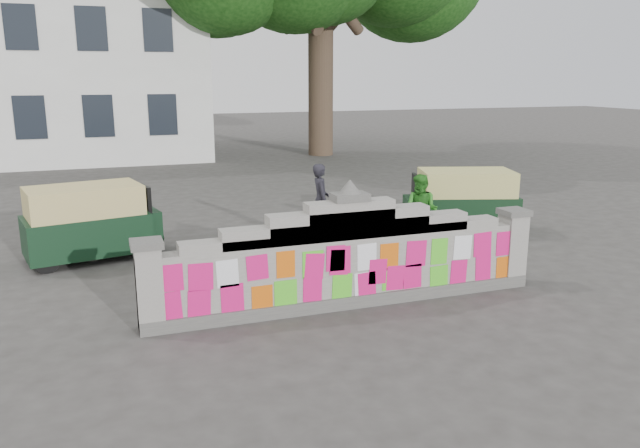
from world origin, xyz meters
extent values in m
plane|color=#383533|center=(0.00, 0.00, 0.00)|extent=(100.00, 100.00, 0.00)
cube|color=#4C4C49|center=(0.00, 0.00, 0.10)|extent=(6.40, 0.42, 0.20)
cube|color=gray|center=(0.00, 0.00, 0.60)|extent=(6.40, 0.32, 1.00)
cube|color=gray|center=(0.00, 0.00, 1.17)|extent=(5.20, 0.32, 0.14)
cube|color=gray|center=(0.00, 0.00, 1.24)|extent=(4.00, 0.32, 0.28)
cube|color=gray|center=(0.00, 0.00, 1.32)|extent=(2.60, 0.32, 0.44)
cube|color=gray|center=(0.00, 0.00, 1.39)|extent=(1.40, 0.32, 0.58)
cube|color=#4C4C49|center=(0.00, 0.00, 1.74)|extent=(0.55, 0.36, 0.12)
cone|color=#4C4C49|center=(0.00, 0.00, 1.90)|extent=(0.36, 0.36, 0.22)
cube|color=gray|center=(-3.02, 0.00, 0.62)|extent=(0.36, 0.40, 1.24)
cube|color=#4C4C49|center=(-3.02, 0.00, 1.28)|extent=(0.44, 0.44, 0.10)
cube|color=gray|center=(3.02, 0.00, 0.62)|extent=(0.36, 0.40, 1.24)
cube|color=#4C4C49|center=(3.02, 0.00, 1.28)|extent=(0.44, 0.44, 0.10)
cube|color=silver|center=(-7.00, 22.00, 4.00)|extent=(16.00, 10.00, 8.00)
cylinder|color=#38281E|center=(6.00, 18.00, 3.00)|extent=(1.10, 1.10, 6.00)
imported|color=black|center=(0.75, 3.39, 0.45)|extent=(1.76, 0.81, 0.89)
imported|color=black|center=(0.75, 3.39, 0.76)|extent=(0.43, 0.59, 1.52)
imported|color=#2D8223|center=(2.77, 2.75, 0.76)|extent=(0.91, 0.94, 1.52)
cube|color=black|center=(-3.87, 4.05, 0.52)|extent=(2.47, 1.67, 0.75)
cube|color=tan|center=(-3.87, 4.05, 1.18)|extent=(2.27, 1.58, 0.57)
cube|color=black|center=(-2.72, 4.29, 0.52)|extent=(0.60, 0.74, 0.66)
cube|color=black|center=(-2.72, 4.29, 1.08)|extent=(0.21, 0.66, 0.57)
cylinder|color=black|center=(-2.63, 4.31, 0.24)|extent=(0.48, 0.21, 0.47)
cylinder|color=black|center=(-4.60, 3.37, 0.24)|extent=(0.48, 0.21, 0.47)
cylinder|color=black|center=(-4.81, 4.38, 0.24)|extent=(0.48, 0.21, 0.47)
cube|color=black|center=(4.29, 3.44, 0.51)|extent=(2.49, 1.82, 0.74)
cube|color=#C6C06A|center=(4.29, 3.44, 1.16)|extent=(2.30, 1.72, 0.56)
cube|color=black|center=(3.18, 3.79, 0.51)|extent=(0.64, 0.76, 0.65)
cube|color=black|center=(3.18, 3.79, 1.07)|extent=(0.27, 0.64, 0.56)
cylinder|color=black|center=(3.10, 3.82, 0.23)|extent=(0.48, 0.25, 0.46)
cylinder|color=black|center=(5.24, 3.68, 0.23)|extent=(0.48, 0.25, 0.46)
cylinder|color=black|center=(4.93, 2.70, 0.23)|extent=(0.48, 0.25, 0.46)
camera|label=1|loc=(-3.56, -8.59, 3.55)|focal=35.00mm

